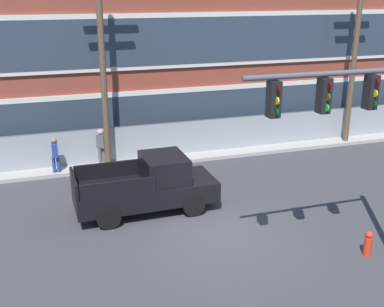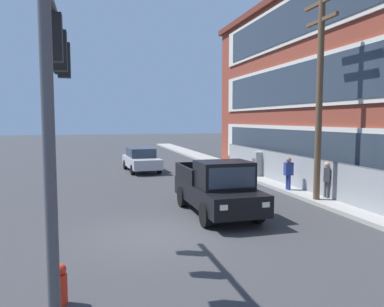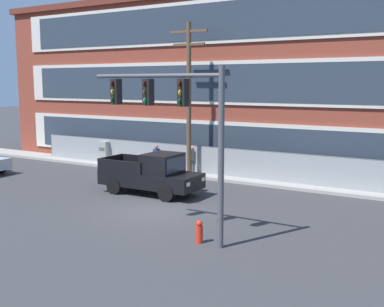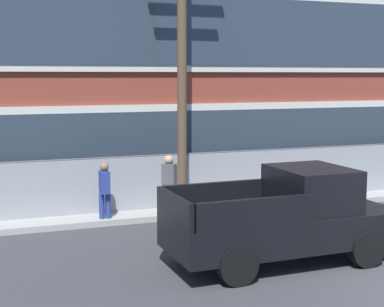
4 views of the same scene
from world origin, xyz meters
TOP-DOWN VIEW (x-y plane):
  - ground_plane at (0.00, 0.00)m, footprint 160.00×160.00m
  - sidewalk_building_side at (0.00, 7.62)m, footprint 80.00×1.84m
  - traffic_signal_mast at (2.88, -2.57)m, footprint 5.17×0.43m
  - pickup_truck_black at (-1.79, 2.44)m, footprint 5.04×2.13m
  - sedan_silver at (-14.06, 1.25)m, footprint 4.66×2.16m
  - utility_pole_near_corner at (-2.56, 7.00)m, footprint 2.33×0.26m
  - electrical_cabinet at (-9.27, 7.45)m, footprint 0.63×0.46m
  - pedestrian_near_cabinet at (-2.75, 7.61)m, footprint 0.46×0.44m
  - pedestrian_by_fence at (-4.77, 6.95)m, footprint 0.32×0.40m
  - fire_hydrant at (3.72, -2.53)m, footprint 0.24×0.24m

SIDE VIEW (x-z plane):
  - ground_plane at x=0.00m, z-range 0.00..0.00m
  - sidewalk_building_side at x=0.00m, z-range 0.00..0.16m
  - fire_hydrant at x=3.72m, z-range -0.01..0.77m
  - electrical_cabinet at x=-9.27m, z-range 0.00..1.56m
  - sedan_silver at x=-14.06m, z-range 0.02..1.58m
  - pickup_truck_black at x=-1.79m, z-range -0.06..1.96m
  - pedestrian_near_cabinet at x=-2.75m, z-range 0.13..1.82m
  - pedestrian_by_fence at x=-4.77m, z-range 0.13..1.82m
  - traffic_signal_mast at x=2.88m, z-range 1.34..7.17m
  - utility_pole_near_corner at x=-2.56m, z-range 0.44..9.02m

